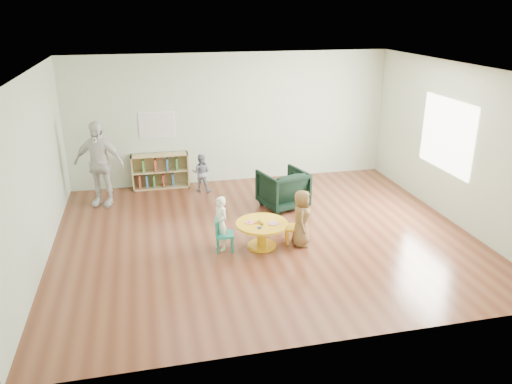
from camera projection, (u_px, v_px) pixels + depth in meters
room at (265, 127)px, 7.92m from camera, size 7.10×7.00×2.80m
activity_table at (262, 230)px, 8.08m from camera, size 0.85×0.85×0.47m
kid_chair_left at (222, 233)px, 7.97m from camera, size 0.32×0.32×0.54m
kid_chair_right at (296, 226)px, 8.26m from camera, size 0.32×0.32×0.52m
bookshelf at (160, 171)px, 10.72m from camera, size 1.20×0.30×0.75m
alphabet_poster at (157, 125)px, 10.50m from camera, size 0.74×0.01×0.54m
armchair at (283, 189)px, 9.66m from camera, size 1.00×1.01×0.75m
child_left at (220, 223)px, 7.96m from camera, size 0.32×0.38×0.89m
child_right at (302, 218)px, 8.08m from camera, size 0.44×0.54×0.95m
toddler at (201, 173)px, 10.49m from camera, size 0.48×0.42×0.82m
adult_caretaker at (99, 164)px, 9.64m from camera, size 1.06×0.71×1.68m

